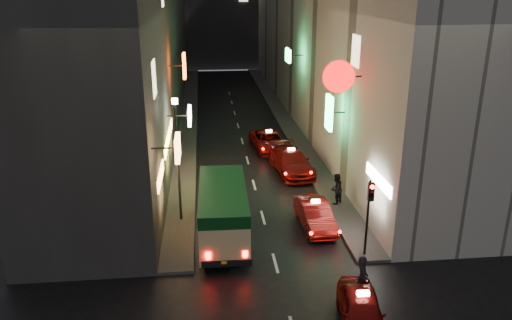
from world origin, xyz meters
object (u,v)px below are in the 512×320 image
object	(u,v)px
minibus	(223,207)
pedestrian_crossing	(363,275)
traffic_light	(370,203)
taxi_near	(362,308)
lamp_post	(177,152)

from	to	relation	value
minibus	pedestrian_crossing	xyz separation A→B (m)	(5.04, -5.25, -0.64)
minibus	pedestrian_crossing	world-z (taller)	minibus
pedestrian_crossing	traffic_light	xyz separation A→B (m)	(1.09, 2.86, 1.66)
minibus	traffic_light	xyz separation A→B (m)	(6.13, -2.39, 1.02)
pedestrian_crossing	traffic_light	distance (m)	3.48
minibus	taxi_near	distance (m)	8.27
minibus	taxi_near	bearing A→B (deg)	-56.59
minibus	lamp_post	world-z (taller)	lamp_post
traffic_light	minibus	bearing A→B (deg)	158.72
minibus	lamp_post	bearing A→B (deg)	134.06
minibus	taxi_near	world-z (taller)	minibus
taxi_near	minibus	bearing A→B (deg)	123.41
taxi_near	traffic_light	size ratio (longest dim) A/B	1.38
minibus	taxi_near	xyz separation A→B (m)	(4.52, -6.86, -0.93)
taxi_near	pedestrian_crossing	world-z (taller)	pedestrian_crossing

